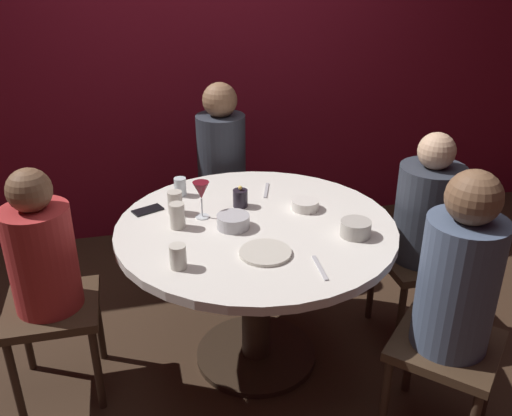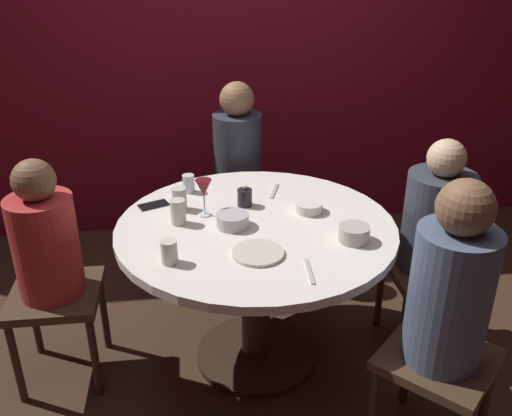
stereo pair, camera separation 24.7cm
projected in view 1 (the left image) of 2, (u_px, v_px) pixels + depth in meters
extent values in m
plane|color=#382619|center=(256.00, 356.00, 2.84)|extent=(8.00, 8.00, 0.00)
cube|color=maroon|center=(201.00, 44.00, 3.63)|extent=(6.00, 0.10, 2.60)
cylinder|color=silver|center=(256.00, 228.00, 2.52)|extent=(1.26, 1.26, 0.04)
cylinder|color=#332319|center=(256.00, 297.00, 2.68)|extent=(0.14, 0.14, 0.72)
cylinder|color=#2D2116|center=(256.00, 353.00, 2.83)|extent=(0.60, 0.60, 0.03)
cube|color=#3F2D1E|center=(52.00, 308.00, 2.45)|extent=(0.40, 0.40, 0.04)
cylinder|color=#B22D2D|center=(42.00, 259.00, 2.34)|extent=(0.28, 0.28, 0.47)
sphere|color=brown|center=(29.00, 190.00, 2.21)|extent=(0.18, 0.18, 0.18)
cylinder|color=#332319|center=(15.00, 382.00, 2.37)|extent=(0.04, 0.04, 0.43)
cylinder|color=#332319|center=(98.00, 369.00, 2.44)|extent=(0.04, 0.04, 0.43)
cylinder|color=#332319|center=(26.00, 333.00, 2.67)|extent=(0.04, 0.04, 0.43)
cylinder|color=#332319|center=(99.00, 323.00, 2.74)|extent=(0.04, 0.04, 0.43)
cube|color=#3F2D1E|center=(223.00, 204.00, 3.41)|extent=(0.40, 0.40, 0.04)
cylinder|color=#2D333D|center=(221.00, 160.00, 3.29)|extent=(0.29, 0.29, 0.54)
sphere|color=#8C6647|center=(220.00, 100.00, 3.13)|extent=(0.20, 0.20, 0.20)
cylinder|color=#332319|center=(193.00, 228.00, 3.63)|extent=(0.04, 0.04, 0.43)
cylinder|color=#332319|center=(201.00, 254.00, 3.33)|extent=(0.04, 0.04, 0.43)
cylinder|color=#332319|center=(244.00, 223.00, 3.70)|extent=(0.04, 0.04, 0.43)
cylinder|color=#332319|center=(256.00, 248.00, 3.40)|extent=(0.04, 0.04, 0.43)
cube|color=#3F2D1E|center=(421.00, 259.00, 2.82)|extent=(0.40, 0.40, 0.04)
cylinder|color=#2D333D|center=(427.00, 213.00, 2.71)|extent=(0.32, 0.32, 0.48)
sphere|color=tan|center=(437.00, 151.00, 2.57)|extent=(0.18, 0.18, 0.18)
cylinder|color=#332319|center=(428.00, 277.00, 3.11)|extent=(0.04, 0.04, 0.43)
cylinder|color=#332319|center=(371.00, 285.00, 3.04)|extent=(0.04, 0.04, 0.43)
cylinder|color=#332319|center=(462.00, 312.00, 2.81)|extent=(0.04, 0.04, 0.43)
cylinder|color=#332319|center=(400.00, 322.00, 2.74)|extent=(0.04, 0.04, 0.43)
cube|color=#3F2D1E|center=(446.00, 346.00, 2.22)|extent=(0.57, 0.57, 0.04)
cylinder|color=#475670|center=(458.00, 285.00, 2.10)|extent=(0.42, 0.42, 0.54)
sphere|color=brown|center=(474.00, 197.00, 1.94)|extent=(0.20, 0.20, 0.20)
cylinder|color=#332319|center=(489.00, 381.00, 2.38)|extent=(0.04, 0.04, 0.43)
cylinder|color=#332319|center=(410.00, 353.00, 2.54)|extent=(0.04, 0.04, 0.43)
cylinder|color=#332319|center=(385.00, 400.00, 2.28)|extent=(0.04, 0.04, 0.43)
cylinder|color=black|center=(240.00, 198.00, 2.66)|extent=(0.07, 0.07, 0.08)
sphere|color=#F9D159|center=(240.00, 188.00, 2.64)|extent=(0.02, 0.02, 0.02)
cylinder|color=silver|center=(202.00, 217.00, 2.57)|extent=(0.06, 0.06, 0.01)
cylinder|color=silver|center=(202.00, 207.00, 2.55)|extent=(0.01, 0.01, 0.09)
cone|color=maroon|center=(201.00, 190.00, 2.51)|extent=(0.08, 0.08, 0.08)
cylinder|color=beige|center=(265.00, 253.00, 2.27)|extent=(0.21, 0.21, 0.01)
cube|color=black|center=(148.00, 210.00, 2.63)|extent=(0.16, 0.12, 0.01)
cylinder|color=#B7B7BC|center=(233.00, 221.00, 2.47)|extent=(0.15, 0.15, 0.06)
cylinder|color=silver|center=(305.00, 205.00, 2.64)|extent=(0.13, 0.13, 0.05)
cylinder|color=#B2ADA3|center=(356.00, 228.00, 2.40)|extent=(0.13, 0.13, 0.07)
cylinder|color=beige|center=(178.00, 257.00, 2.16)|extent=(0.07, 0.07, 0.10)
cylinder|color=beige|center=(177.00, 216.00, 2.46)|extent=(0.07, 0.07, 0.12)
cylinder|color=silver|center=(180.00, 187.00, 2.78)|extent=(0.06, 0.06, 0.09)
cylinder|color=beige|center=(175.00, 202.00, 2.59)|extent=(0.07, 0.07, 0.11)
cube|color=#B7B7BC|center=(266.00, 190.00, 2.84)|extent=(0.07, 0.18, 0.01)
cube|color=#B7B7BC|center=(320.00, 268.00, 2.17)|extent=(0.03, 0.18, 0.01)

